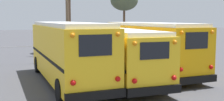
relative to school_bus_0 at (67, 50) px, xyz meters
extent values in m
plane|color=#424247|center=(2.81, 0.29, -1.83)|extent=(160.00, 160.00, 0.00)
cube|color=yellow|center=(0.00, 0.02, -0.06)|extent=(2.99, 10.12, 2.79)
cube|color=white|center=(0.00, 0.02, 1.43)|extent=(2.77, 9.71, 0.20)
cube|color=black|center=(0.26, -5.02, -1.28)|extent=(2.52, 0.33, 0.36)
cube|color=black|center=(0.26, -4.99, 0.70)|extent=(1.35, 0.10, 0.84)
sphere|color=red|center=(-0.66, -5.08, -0.69)|extent=(0.22, 0.22, 0.22)
sphere|color=orange|center=(-0.66, -5.08, 1.11)|extent=(0.18, 0.18, 0.18)
sphere|color=red|center=(1.19, -4.98, -0.69)|extent=(0.22, 0.22, 0.22)
sphere|color=orange|center=(1.19, -4.98, 1.11)|extent=(0.18, 0.18, 0.18)
cube|color=black|center=(-1.24, -0.05, -0.27)|extent=(0.54, 9.79, 0.14)
cube|color=black|center=(1.24, 0.08, -0.27)|extent=(0.54, 9.79, 0.14)
cylinder|color=black|center=(-1.35, 3.65, -1.30)|extent=(0.33, 1.06, 1.05)
cylinder|color=black|center=(0.95, 3.77, -1.30)|extent=(0.33, 1.06, 1.05)
cylinder|color=black|center=(-0.96, -3.74, -1.30)|extent=(0.33, 1.06, 1.05)
cylinder|color=black|center=(1.34, -3.62, -1.30)|extent=(0.33, 1.06, 1.05)
cube|color=yellow|center=(2.81, 0.12, -0.27)|extent=(2.54, 10.21, 2.43)
cube|color=white|center=(2.81, 0.12, 1.05)|extent=(2.34, 9.80, 0.20)
cube|color=black|center=(2.83, -5.02, -1.30)|extent=(2.54, 0.21, 0.36)
cube|color=black|center=(2.83, -4.99, 0.40)|extent=(1.37, 0.04, 0.73)
sphere|color=red|center=(1.90, -5.03, -0.81)|extent=(0.22, 0.22, 0.22)
sphere|color=orange|center=(1.90, -5.03, 0.73)|extent=(0.18, 0.18, 0.18)
sphere|color=red|center=(3.77, -5.02, -0.81)|extent=(0.22, 0.22, 0.22)
sphere|color=orange|center=(3.77, -5.02, 0.73)|extent=(0.18, 0.18, 0.18)
cube|color=black|center=(1.55, 0.11, -0.45)|extent=(0.08, 9.99, 0.14)
cube|color=black|center=(4.06, 0.13, -0.45)|extent=(0.08, 9.99, 0.14)
cylinder|color=black|center=(1.62, 3.91, -1.33)|extent=(0.29, 0.99, 0.98)
cylinder|color=black|center=(3.95, 3.93, -1.33)|extent=(0.29, 0.99, 0.98)
cylinder|color=black|center=(1.66, -3.68, -1.33)|extent=(0.29, 0.99, 0.98)
cylinder|color=black|center=(3.99, -3.67, -1.33)|extent=(0.29, 0.99, 0.98)
cube|color=#E5A00C|center=(5.62, 1.14, -0.11)|extent=(2.94, 9.72, 2.78)
cube|color=white|center=(5.62, 1.14, 1.38)|extent=(2.73, 9.33, 0.20)
cube|color=black|center=(5.86, -3.70, -1.32)|extent=(2.52, 0.33, 0.36)
cube|color=black|center=(5.86, -3.67, 0.66)|extent=(1.36, 0.10, 0.84)
sphere|color=red|center=(4.93, -3.75, -0.74)|extent=(0.22, 0.22, 0.22)
sphere|color=orange|center=(4.93, -3.75, 1.06)|extent=(0.18, 0.18, 0.18)
sphere|color=red|center=(6.78, -3.66, -0.74)|extent=(0.22, 0.22, 0.22)
sphere|color=orange|center=(6.78, -3.66, 1.06)|extent=(0.18, 0.18, 0.18)
cube|color=black|center=(4.37, 1.08, -0.32)|extent=(0.49, 9.41, 0.14)
cube|color=black|center=(6.86, 1.20, -0.32)|extent=(0.49, 9.41, 0.14)
cylinder|color=black|center=(4.29, 4.58, -1.36)|extent=(0.33, 0.94, 0.93)
cylinder|color=black|center=(6.59, 4.70, -1.36)|extent=(0.33, 0.94, 0.93)
cylinder|color=black|center=(4.64, -2.42, -1.36)|extent=(0.33, 0.94, 0.93)
cylinder|color=black|center=(6.94, -2.30, -1.36)|extent=(0.33, 0.94, 0.93)
cylinder|color=brown|center=(2.30, 12.62, 2.84)|extent=(0.28, 0.28, 9.33)
cylinder|color=brown|center=(2.91, 14.65, 1.19)|extent=(0.28, 0.28, 6.04)
cylinder|color=brown|center=(9.42, 15.19, 0.58)|extent=(0.25, 0.25, 4.81)
ellipsoid|color=#4C563D|center=(9.42, 15.19, 3.86)|extent=(3.19, 3.19, 2.39)
cylinder|color=#939399|center=(-1.28, 7.49, -1.13)|extent=(0.06, 0.06, 1.40)
cylinder|color=#939399|center=(1.45, 7.49, -1.13)|extent=(0.06, 0.06, 1.40)
cylinder|color=#939399|center=(4.17, 7.49, -1.13)|extent=(0.06, 0.06, 1.40)
cylinder|color=#939399|center=(6.89, 7.49, -1.13)|extent=(0.06, 0.06, 1.40)
cylinder|color=#939399|center=(9.62, 7.49, -1.13)|extent=(0.06, 0.06, 1.40)
cylinder|color=#939399|center=(2.81, 7.49, -0.43)|extent=(13.62, 0.04, 0.04)
camera|label=1|loc=(-2.68, -15.42, 1.72)|focal=45.00mm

